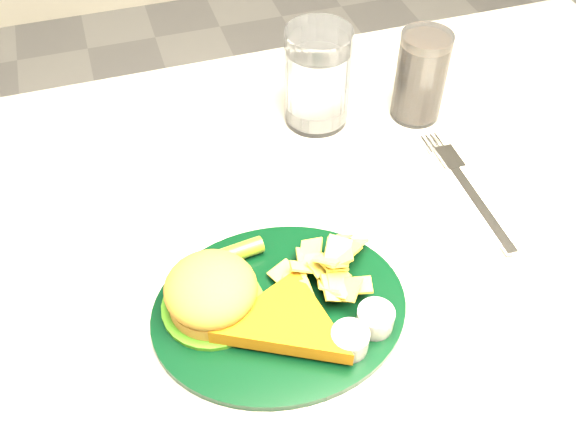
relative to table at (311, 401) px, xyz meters
name	(u,v)px	position (x,y,z in m)	size (l,w,h in m)	color
table	(311,401)	(0.00, 0.00, 0.00)	(1.20, 0.80, 0.75)	#9C988D
dinner_plate	(279,294)	(-0.07, -0.07, 0.40)	(0.26, 0.22, 0.06)	black
water_glass	(317,77)	(0.07, 0.22, 0.44)	(0.09, 0.09, 0.14)	white
cola_glass	(421,76)	(0.21, 0.18, 0.44)	(0.07, 0.07, 0.12)	black
fork_napkin	(477,203)	(0.20, 0.00, 0.38)	(0.14, 0.19, 0.01)	white
wrapped_straw	(240,192)	(-0.07, 0.11, 0.38)	(0.20, 0.07, 0.01)	white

